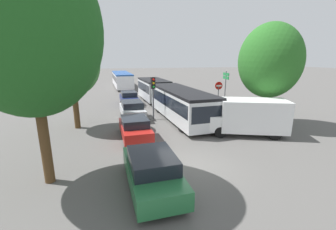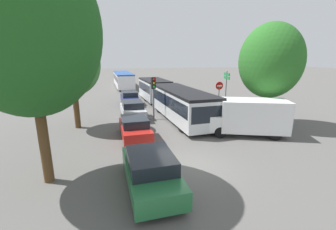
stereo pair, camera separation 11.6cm
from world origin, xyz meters
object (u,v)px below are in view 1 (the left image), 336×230
queued_car_green (152,171)px  traffic_light (153,89)px  tree_left_near (28,29)px  tree_left_mid (71,64)px  city_bus_rear (122,79)px  queued_car_red (135,128)px  queued_car_navy (129,98)px  no_entry_sign (218,92)px  white_van (249,116)px  direction_sign_post (226,82)px  articulated_bus (167,95)px  tree_right_near (270,61)px  queued_car_silver (132,109)px

queued_car_green → traffic_light: traffic_light is taller
tree_left_near → tree_left_mid: (0.01, 7.41, -1.35)m
city_bus_rear → queued_car_red: bearing=176.4°
queued_car_navy → no_entry_sign: no_entry_sign is taller
white_van → traffic_light: (-5.37, 5.11, 1.26)m
white_van → direction_sign_post: direction_sign_post is taller
city_bus_rear → queued_car_green: bearing=176.7°
queued_car_red → queued_car_navy: (0.33, 10.76, 0.02)m
no_entry_sign → articulated_bus: bearing=-117.1°
direction_sign_post → tree_left_near: (-13.50, -11.42, 3.27)m
tree_right_near → direction_sign_post: bearing=90.1°
articulated_bus → no_entry_sign: (4.21, -2.15, 0.46)m
articulated_bus → tree_right_near: 9.31m
white_van → articulated_bus: bearing=-46.9°
no_entry_sign → tree_left_mid: (-11.74, -1.90, 2.60)m
queued_car_silver → tree_left_mid: (-4.04, -1.87, 3.76)m
queued_car_silver → traffic_light: (1.65, -0.84, 1.78)m
city_bus_rear → queued_car_silver: city_bus_rear is taller
city_bus_rear → tree_left_near: bearing=169.1°
city_bus_rear → tree_left_mid: size_ratio=1.74×
queued_car_red → tree_left_mid: (-3.81, 3.12, 3.80)m
queued_car_red → queued_car_navy: bearing=-4.7°
queued_car_red → tree_right_near: bearing=-88.3°
articulated_bus → queued_car_red: articulated_bus is taller
tree_left_mid → queued_car_red: bearing=-39.2°
tree_left_near → tree_right_near: (13.51, 5.09, -1.16)m
articulated_bus → traffic_light: (-1.84, -3.02, 1.08)m
white_van → queued_car_green: bearing=53.4°
queued_car_silver → city_bus_rear: bearing=-2.7°
white_van → no_entry_sign: no_entry_sign is taller
tree_left_near → tree_left_mid: tree_left_near is taller
articulated_bus → tree_left_near: tree_left_near is taller
queued_car_red → no_entry_sign: size_ratio=1.41×
articulated_bus → city_bus_rear: 18.76m
articulated_bus → direction_sign_post: bearing=85.0°
queued_car_silver → no_entry_sign: size_ratio=1.49×
traffic_light → tree_right_near: 8.77m
city_bus_rear → queued_car_navy: city_bus_rear is taller
articulated_bus → tree_left_near: size_ratio=1.87×
traffic_light → tree_left_near: size_ratio=0.38×
city_bus_rear → queued_car_navy: 14.84m
traffic_light → direction_sign_post: bearing=98.9°
tree_right_near → tree_left_near: bearing=-159.4°
queued_car_silver → tree_right_near: 11.08m
direction_sign_post → queued_car_green: bearing=58.8°
queued_car_navy → tree_left_mid: 9.48m
city_bus_rear → traffic_light: size_ratio=3.41×
queued_car_red → queued_car_silver: bearing=-5.5°
queued_car_silver → white_van: 9.22m
queued_car_red → city_bus_rear: bearing=-3.2°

